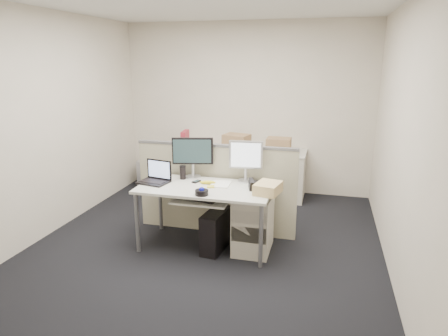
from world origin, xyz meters
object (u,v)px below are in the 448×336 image
(monitor_main, at_px, (193,158))
(desk_phone, at_px, (259,186))
(desk, at_px, (205,192))
(laptop, at_px, (153,173))

(monitor_main, xyz_separation_m, desk_phone, (0.85, -0.24, -0.21))
(desk, height_order, laptop, laptop)
(laptop, distance_m, desk_phone, 1.23)
(laptop, bearing_deg, desk_phone, 16.23)
(desk, xyz_separation_m, desk_phone, (0.60, 0.08, 0.10))
(desk, xyz_separation_m, laptop, (-0.62, -0.02, 0.19))
(laptop, relative_size, desk_phone, 1.50)
(desk, bearing_deg, laptop, -178.15)
(laptop, height_order, desk_phone, laptop)
(monitor_main, relative_size, laptop, 1.47)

